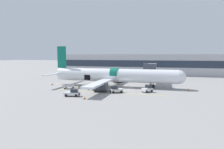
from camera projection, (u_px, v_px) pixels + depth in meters
The scene contains 20 objects.
ground_plane at pixel (123, 89), 50.17m from camera, with size 500.00×500.00×0.00m, color gray.
apron_marking_line at pixel (108, 92), 45.29m from camera, with size 27.12×1.23×0.01m.
terminal_strip at pixel (143, 64), 88.43m from camera, with size 78.05×9.59×8.78m.
jet_bridge_stub at pixel (151, 69), 56.14m from camera, with size 3.36×9.39×6.20m.
airplane at pixel (113, 76), 53.57m from camera, with size 36.50×32.48×10.97m.
baggage_tug_lead at pixel (116, 90), 44.99m from camera, with size 3.19×2.73×1.57m.
baggage_tug_mid at pixel (73, 93), 41.11m from camera, with size 3.37×2.23×1.52m.
baggage_tug_rear at pixel (147, 89), 45.74m from camera, with size 2.61×2.70×1.67m.
baggage_cart_loading at pixel (89, 86), 51.69m from camera, with size 4.18×2.66×1.08m.
baggage_cart_queued at pixel (69, 87), 50.34m from camera, with size 3.56×2.38×0.99m.
ground_crew_loader_a at pixel (98, 86), 49.51m from camera, with size 0.55×0.55×1.72m.
ground_crew_loader_b at pixel (89, 86), 48.48m from camera, with size 0.60×0.50×1.72m.
ground_crew_driver at pixel (93, 86), 48.48m from camera, with size 0.61×0.48×1.74m.
ground_crew_supervisor at pixel (103, 85), 50.85m from camera, with size 0.51×0.52×1.62m.
ground_crew_helper at pixel (99, 85), 50.47m from camera, with size 0.55×0.55×1.70m.
suitcase_on_tarmac_upright at pixel (79, 88), 50.19m from camera, with size 0.58×0.40×0.67m.
safety_cone_nose at pixel (188, 90), 47.56m from camera, with size 0.48×0.48×0.60m.
safety_cone_engine_left at pixel (85, 98), 38.52m from camera, with size 0.57×0.57×0.59m.
safety_cone_wingtip at pixel (106, 90), 46.62m from camera, with size 0.54×0.54×0.73m.
safety_cone_tail at pixel (52, 84), 56.73m from camera, with size 0.56×0.56×0.62m.
Camera 1 is at (10.74, -48.48, 8.46)m, focal length 32.00 mm.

